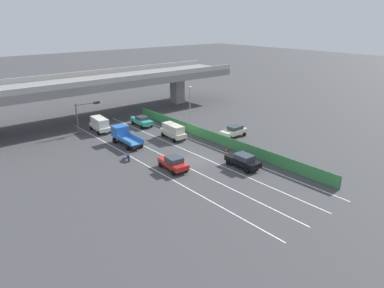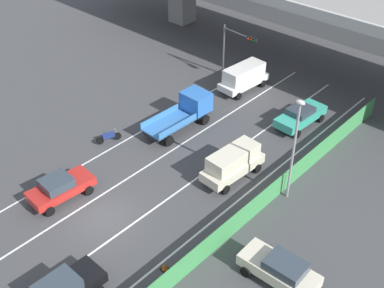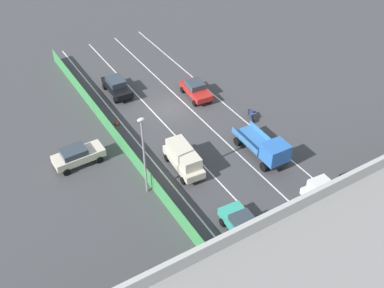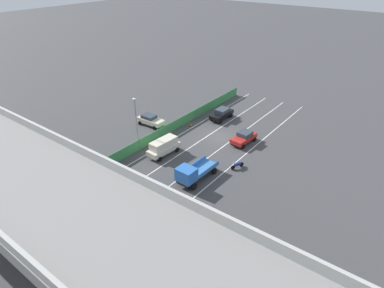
{
  "view_description": "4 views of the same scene",
  "coord_description": "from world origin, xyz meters",
  "px_view_note": "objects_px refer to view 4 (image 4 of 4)",
  "views": [
    {
      "loc": [
        -26.32,
        -31.49,
        17.11
      ],
      "look_at": [
        1.14,
        1.42,
        1.6
      ],
      "focal_mm": 32.92,
      "sensor_mm": 36.0,
      "label": 1
    },
    {
      "loc": [
        19.36,
        -13.22,
        22.01
      ],
      "look_at": [
        0.52,
        7.6,
        1.83
      ],
      "focal_mm": 47.25,
      "sensor_mm": 36.0,
      "label": 2
    },
    {
      "loc": [
        17.75,
        33.51,
        25.89
      ],
      "look_at": [
        2.2,
        7.87,
        1.77
      ],
      "focal_mm": 42.22,
      "sensor_mm": 36.0,
      "label": 3
    },
    {
      "loc": [
        -22.48,
        36.59,
        22.93
      ],
      "look_at": [
        1.17,
        5.32,
        0.88
      ],
      "focal_mm": 31.27,
      "sensor_mm": 36.0,
      "label": 4
    }
  ],
  "objects_px": {
    "car_taxi_teal": "(114,179)",
    "flatbed_truck_blue": "(192,173)",
    "street_lamp": "(136,119)",
    "traffic_cone": "(191,124)",
    "car_sedan_black": "(222,113)",
    "car_van_cream": "(164,146)",
    "car_sedan_red": "(244,137)",
    "motorcycle": "(237,165)",
    "traffic_light": "(154,200)",
    "car_van_white": "(148,207)",
    "parked_sedan_cream": "(150,120)"
  },
  "relations": [
    {
      "from": "motorcycle",
      "to": "street_lamp",
      "type": "distance_m",
      "value": 14.42
    },
    {
      "from": "car_sedan_black",
      "to": "flatbed_truck_blue",
      "type": "bearing_deg",
      "value": 111.73
    },
    {
      "from": "car_sedan_red",
      "to": "street_lamp",
      "type": "xyz_separation_m",
      "value": [
        10.77,
        9.96,
        3.49
      ]
    },
    {
      "from": "traffic_cone",
      "to": "parked_sedan_cream",
      "type": "bearing_deg",
      "value": 34.79
    },
    {
      "from": "motorcycle",
      "to": "traffic_light",
      "type": "height_order",
      "value": "traffic_light"
    },
    {
      "from": "car_van_white",
      "to": "street_lamp",
      "type": "xyz_separation_m",
      "value": [
        10.75,
        -9.33,
        3.13
      ]
    },
    {
      "from": "car_sedan_red",
      "to": "street_lamp",
      "type": "height_order",
      "value": "street_lamp"
    },
    {
      "from": "car_taxi_teal",
      "to": "flatbed_truck_blue",
      "type": "bearing_deg",
      "value": -139.17
    },
    {
      "from": "traffic_light",
      "to": "car_taxi_teal",
      "type": "bearing_deg",
      "value": -15.97
    },
    {
      "from": "car_sedan_black",
      "to": "motorcycle",
      "type": "distance_m",
      "value": 14.48
    },
    {
      "from": "car_sedan_black",
      "to": "car_van_white",
      "type": "bearing_deg",
      "value": 105.68
    },
    {
      "from": "car_van_cream",
      "to": "traffic_light",
      "type": "bearing_deg",
      "value": 127.9
    },
    {
      "from": "car_taxi_teal",
      "to": "parked_sedan_cream",
      "type": "xyz_separation_m",
      "value": [
        7.5,
        -13.89,
        0.04
      ]
    },
    {
      "from": "car_sedan_red",
      "to": "car_van_cream",
      "type": "xyz_separation_m",
      "value": [
        6.86,
        9.15,
        0.33
      ]
    },
    {
      "from": "traffic_cone",
      "to": "car_sedan_red",
      "type": "bearing_deg",
      "value": -178.34
    },
    {
      "from": "car_taxi_teal",
      "to": "motorcycle",
      "type": "distance_m",
      "value": 14.88
    },
    {
      "from": "street_lamp",
      "to": "motorcycle",
      "type": "bearing_deg",
      "value": -164.17
    },
    {
      "from": "motorcycle",
      "to": "traffic_light",
      "type": "xyz_separation_m",
      "value": [
        0.87,
        13.98,
        3.03
      ]
    },
    {
      "from": "car_sedan_red",
      "to": "parked_sedan_cream",
      "type": "relative_size",
      "value": 0.99
    },
    {
      "from": "motorcycle",
      "to": "street_lamp",
      "type": "relative_size",
      "value": 0.25
    },
    {
      "from": "car_van_cream",
      "to": "traffic_cone",
      "type": "bearing_deg",
      "value": -75.55
    },
    {
      "from": "parked_sedan_cream",
      "to": "car_sedan_red",
      "type": "bearing_deg",
      "value": -164.97
    },
    {
      "from": "traffic_light",
      "to": "street_lamp",
      "type": "relative_size",
      "value": 0.66
    },
    {
      "from": "car_van_white",
      "to": "parked_sedan_cream",
      "type": "height_order",
      "value": "car_van_white"
    },
    {
      "from": "car_sedan_red",
      "to": "car_van_cream",
      "type": "relative_size",
      "value": 0.9
    },
    {
      "from": "car_sedan_black",
      "to": "car_van_cream",
      "type": "height_order",
      "value": "car_van_cream"
    },
    {
      "from": "flatbed_truck_blue",
      "to": "motorcycle",
      "type": "height_order",
      "value": "flatbed_truck_blue"
    },
    {
      "from": "parked_sedan_cream",
      "to": "traffic_light",
      "type": "height_order",
      "value": "traffic_light"
    },
    {
      "from": "car_sedan_red",
      "to": "motorcycle",
      "type": "height_order",
      "value": "car_sedan_red"
    },
    {
      "from": "car_sedan_black",
      "to": "street_lamp",
      "type": "height_order",
      "value": "street_lamp"
    },
    {
      "from": "car_sedan_red",
      "to": "flatbed_truck_blue",
      "type": "height_order",
      "value": "flatbed_truck_blue"
    },
    {
      "from": "car_van_white",
      "to": "car_taxi_teal",
      "type": "bearing_deg",
      "value": -13.04
    },
    {
      "from": "street_lamp",
      "to": "traffic_cone",
      "type": "relative_size",
      "value": 12.97
    },
    {
      "from": "street_lamp",
      "to": "car_taxi_teal",
      "type": "bearing_deg",
      "value": 117.13
    },
    {
      "from": "car_sedan_black",
      "to": "car_sedan_red",
      "type": "distance_m",
      "value": 8.35
    },
    {
      "from": "parked_sedan_cream",
      "to": "flatbed_truck_blue",
      "type": "bearing_deg",
      "value": 150.23
    },
    {
      "from": "flatbed_truck_blue",
      "to": "traffic_cone",
      "type": "relative_size",
      "value": 10.55
    },
    {
      "from": "car_van_cream",
      "to": "flatbed_truck_blue",
      "type": "bearing_deg",
      "value": 157.49
    },
    {
      "from": "flatbed_truck_blue",
      "to": "street_lamp",
      "type": "bearing_deg",
      "value": -10.55
    },
    {
      "from": "car_sedan_red",
      "to": "flatbed_truck_blue",
      "type": "distance_m",
      "value": 11.95
    },
    {
      "from": "car_van_cream",
      "to": "traffic_cone",
      "type": "height_order",
      "value": "car_van_cream"
    },
    {
      "from": "traffic_cone",
      "to": "street_lamp",
      "type": "bearing_deg",
      "value": 80.51
    },
    {
      "from": "car_taxi_teal",
      "to": "street_lamp",
      "type": "bearing_deg",
      "value": -62.87
    },
    {
      "from": "car_taxi_teal",
      "to": "traffic_cone",
      "type": "bearing_deg",
      "value": -82.32
    },
    {
      "from": "car_van_cream",
      "to": "flatbed_truck_blue",
      "type": "xyz_separation_m",
      "value": [
        -6.75,
        2.8,
        0.01
      ]
    },
    {
      "from": "traffic_light",
      "to": "parked_sedan_cream",
      "type": "bearing_deg",
      "value": -45.57
    },
    {
      "from": "parked_sedan_cream",
      "to": "street_lamp",
      "type": "distance_m",
      "value": 7.87
    },
    {
      "from": "motorcycle",
      "to": "street_lamp",
      "type": "bearing_deg",
      "value": 15.83
    },
    {
      "from": "car_taxi_teal",
      "to": "traffic_cone",
      "type": "height_order",
      "value": "car_taxi_teal"
    },
    {
      "from": "motorcycle",
      "to": "car_sedan_red",
      "type": "bearing_deg",
      "value": -67.37
    }
  ]
}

